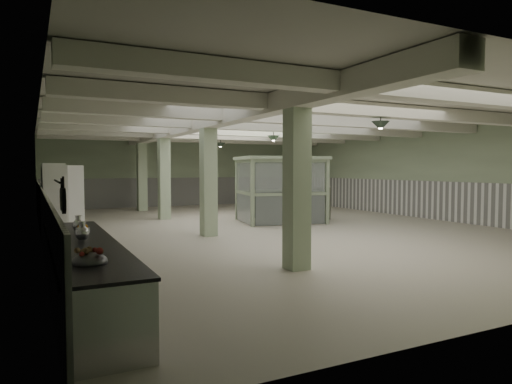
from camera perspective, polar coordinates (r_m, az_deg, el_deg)
name	(u,v)px	position (r m, az deg, el deg)	size (l,w,h in m)	color
floor	(267,227)	(15.63, 1.43, -4.40)	(20.00, 20.00, 0.00)	beige
ceiling	(267,121)	(15.58, 1.45, 8.85)	(14.00, 20.00, 0.02)	beige
wall_back	(181,172)	(24.79, -9.40, 2.47)	(14.00, 0.02, 3.60)	#ADC29B
wall_left	(40,176)	(13.72, -25.42, 1.82)	(0.02, 20.00, 3.60)	#ADC29B
wall_right	(419,173)	(19.75, 19.73, 2.21)	(0.02, 20.00, 3.60)	#ADC29B
wainscot_left	(42,214)	(13.77, -25.22, -2.55)	(0.05, 19.90, 1.50)	white
wainscot_right	(418,199)	(19.78, 19.62, -0.83)	(0.05, 19.90, 1.50)	white
wainscot_back	(181,192)	(24.80, -9.36, 0.04)	(13.90, 0.05, 1.50)	white
girder	(197,125)	(14.57, -7.38, 8.36)	(0.45, 19.90, 0.40)	white
beam_a	(451,94)	(9.63, 23.16, 11.17)	(13.90, 0.35, 0.32)	white
beam_b	(365,109)	(11.40, 13.42, 10.01)	(13.90, 0.35, 0.32)	white
beam_c	(308,119)	(13.41, 6.49, 9.01)	(13.90, 0.35, 0.32)	white
beam_d	(267,126)	(15.56, 1.45, 8.19)	(13.90, 0.35, 0.32)	white
beam_e	(237,132)	(17.80, -2.34, 7.53)	(13.90, 0.35, 0.32)	white
beam_f	(214,136)	(20.11, -5.26, 7.00)	(13.90, 0.35, 0.32)	white
beam_g	(196,139)	(22.45, -7.57, 6.57)	(13.90, 0.35, 0.32)	white
column_a	(297,179)	(9.04, 5.13, 1.64)	(0.42, 0.42, 3.60)	#B5CCA4
column_b	(208,175)	(13.56, -5.97, 2.09)	(0.42, 0.42, 3.60)	#B5CCA4
column_c	(164,174)	(18.33, -11.42, 2.28)	(0.42, 0.42, 3.60)	#B5CCA4
column_d	(142,173)	(22.22, -14.08, 2.36)	(0.42, 0.42, 3.60)	#B5CCA4
hook_rail	(57,181)	(6.12, -23.62, 1.23)	(0.02, 0.02, 1.20)	black
pendant_front	(381,126)	(11.69, 15.30, 7.99)	(0.44, 0.44, 0.22)	#2D3C2F
pendant_mid	(273,139)	(16.21, 2.19, 6.67)	(0.44, 0.44, 0.22)	#2D3C2F
pendant_back	(221,145)	(20.73, -4.46, 5.86)	(0.44, 0.44, 0.22)	#2D3C2F
prep_counter	(83,271)	(7.42, -20.76, -9.27)	(0.95, 5.46, 0.91)	silver
pitcher_near	(82,231)	(7.48, -20.90, -4.60)	(0.20, 0.23, 0.30)	silver
pitcher_far	(78,224)	(8.57, -21.32, -3.70)	(0.19, 0.22, 0.29)	silver
veg_colander	(90,257)	(5.64, -20.09, -7.60)	(0.41, 0.41, 0.18)	#46474C
orange_bowl	(83,231)	(8.37, -20.86, -4.55)	(0.23, 0.23, 0.08)	#B2B2B7
skillet_near	(64,201)	(5.78, -22.92, -1.03)	(0.31, 0.31, 0.04)	black
skillet_far	(62,199)	(6.10, -23.10, -0.83)	(0.28, 0.28, 0.04)	black
walkin_cooler	(54,201)	(14.51, -23.92, -1.06)	(1.10, 2.29, 2.10)	white
guard_booth	(280,177)	(17.08, 3.04, 1.86)	(3.46, 3.09, 2.44)	#8FA080
filing_cabinet	(322,203)	(18.15, 8.21, -1.39)	(0.41, 0.58, 1.26)	#585C4C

